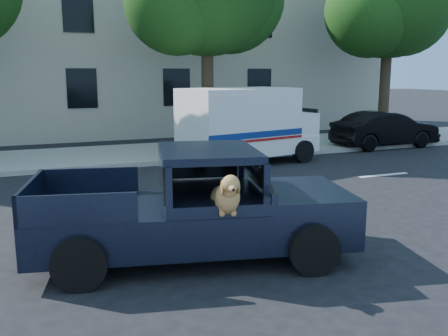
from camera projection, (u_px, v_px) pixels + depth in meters
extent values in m
plane|color=black|center=(123.00, 254.00, 8.01)|extent=(120.00, 120.00, 0.00)
cube|color=gray|center=(69.00, 158.00, 16.36)|extent=(60.00, 4.00, 0.15)
cylinder|color=#332619|center=(208.00, 90.00, 18.16)|extent=(0.44, 0.44, 4.40)
sphere|color=black|center=(177.00, 2.00, 16.88)|extent=(3.60, 3.60, 3.60)
cylinder|color=#332619|center=(385.00, 88.00, 21.12)|extent=(0.44, 0.44, 4.40)
sphere|color=black|center=(370.00, 12.00, 19.83)|extent=(3.60, 3.60, 3.60)
sphere|color=black|center=(404.00, 8.00, 21.13)|extent=(4.00, 4.00, 4.00)
cube|color=#BCB19B|center=(116.00, 36.00, 23.26)|extent=(26.00, 6.00, 9.00)
cube|color=black|center=(194.00, 221.00, 7.75)|extent=(5.12, 2.86, 0.61)
cube|color=black|center=(300.00, 193.00, 7.95)|extent=(1.76, 2.12, 0.15)
cube|color=black|center=(208.00, 152.00, 7.58)|extent=(1.79, 2.05, 0.11)
cube|color=black|center=(256.00, 171.00, 7.76)|extent=(0.58, 1.61, 0.53)
cube|color=black|center=(224.00, 217.00, 7.38)|extent=(0.61, 0.61, 0.35)
cube|color=black|center=(275.00, 200.00, 6.67)|extent=(0.10, 0.07, 0.15)
cube|color=silver|center=(249.00, 145.00, 15.90)|extent=(4.65, 2.86, 0.52)
cube|color=silver|center=(239.00, 113.00, 15.47)|extent=(3.85, 2.68, 1.55)
cube|color=silver|center=(289.00, 123.00, 16.73)|extent=(1.32, 2.06, 0.72)
cube|color=navy|center=(258.00, 135.00, 14.78)|extent=(3.42, 0.79, 0.19)
cube|color=#9E0F0F|center=(258.00, 140.00, 14.81)|extent=(3.42, 0.79, 0.07)
imported|color=black|center=(385.00, 130.00, 19.07)|extent=(1.54, 4.22, 1.38)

